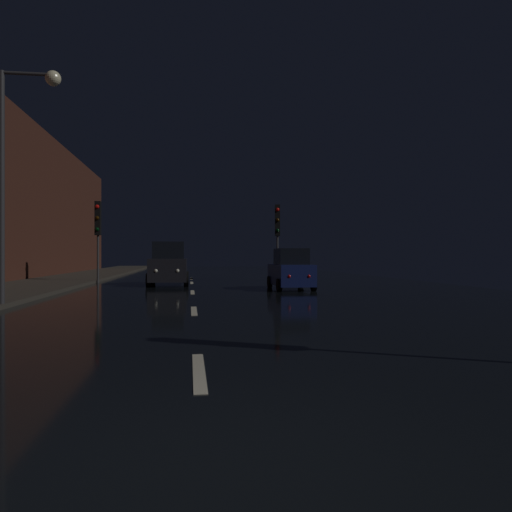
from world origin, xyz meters
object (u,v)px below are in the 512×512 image
traffic_light_far_right (277,226)px  car_parked_right_far (291,271)px  car_approaching_headlights (169,265)px  traffic_light_far_left (98,224)px  streetlamp_overhead (19,149)px

traffic_light_far_right → car_parked_right_far: bearing=2.6°
traffic_light_far_right → car_approaching_headlights: (-6.41, -3.63, -2.33)m
traffic_light_far_right → traffic_light_far_left: size_ratio=1.01×
streetlamp_overhead → car_approaching_headlights: size_ratio=1.54×
car_approaching_headlights → streetlamp_overhead: bearing=-18.3°
traffic_light_far_right → traffic_light_far_left: bearing=-75.2°
streetlamp_overhead → car_approaching_headlights: bearing=71.7°
traffic_light_far_right → traffic_light_far_left: (-10.43, -1.16, -0.06)m
traffic_light_far_left → car_parked_right_far: bearing=58.3°
car_approaching_headlights → traffic_light_far_left: bearing=-121.6°
traffic_light_far_right → streetlamp_overhead: bearing=-25.8°
streetlamp_overhead → car_parked_right_far: (9.36, 7.08, -3.73)m
traffic_light_far_right → car_approaching_headlights: size_ratio=1.05×
car_parked_right_far → traffic_light_far_left: bearing=55.2°
car_approaching_headlights → traffic_light_far_right: bearing=119.5°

